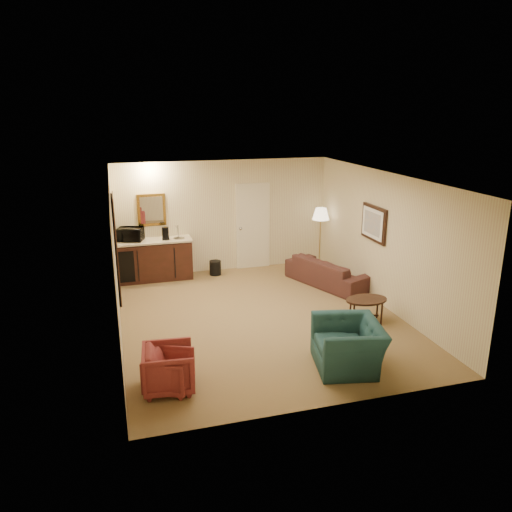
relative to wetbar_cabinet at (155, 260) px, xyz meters
The scene contains 12 objects.
ground 3.21m from the wetbar_cabinet, 58.76° to the right, with size 6.00×6.00×0.00m, color #97834C.
room_walls 2.79m from the wetbar_cabinet, 51.47° to the right, with size 5.02×6.01×2.61m.
wetbar_cabinet is the anchor object (origin of this frame).
sofa 3.87m from the wetbar_cabinet, 21.53° to the right, with size 2.01×0.59×0.79m, color black.
teal_armchair 5.39m from the wetbar_cabinet, 63.53° to the right, with size 1.08×0.70×0.94m, color #1D4249.
rose_chair_near 4.73m from the wetbar_cabinet, 93.03° to the right, with size 0.68×0.63×0.70m, color #933630.
rose_chair_far 4.75m from the wetbar_cabinet, 93.02° to the right, with size 0.59×0.55×0.61m, color #933630.
coffee_table 4.86m from the wetbar_cabinet, 44.75° to the right, with size 0.77×0.52×0.44m, color black.
floor_lamp 3.87m from the wetbar_cabinet, ahead, with size 0.40×0.40×1.49m, color #B38B3B.
waste_bin 1.38m from the wetbar_cabinet, ahead, with size 0.27×0.27×0.33m, color black.
microwave 0.82m from the wetbar_cabinet, behind, with size 0.53×0.29×0.36m, color black.
coffee_maker 0.65m from the wetbar_cabinet, ahead, with size 0.15×0.15×0.28m, color black.
Camera 1 is at (-2.44, -8.20, 3.77)m, focal length 35.00 mm.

